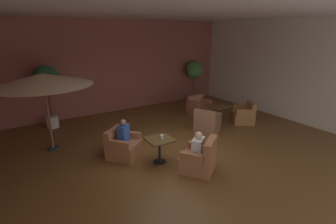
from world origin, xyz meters
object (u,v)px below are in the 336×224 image
at_px(armchair_front_left_east, 200,159).
at_px(armchair_front_right_north, 244,115).
at_px(armchair_front_left_north, 123,146).
at_px(iced_drink_cup, 162,137).
at_px(armchair_front_right_south, 207,123).
at_px(patio_umbrella_tall_red, 43,80).
at_px(patron_by_window, 198,146).
at_px(cafe_table_front_right, 217,110).
at_px(cafe_table_front_left, 159,144).
at_px(potted_tree_left_corner, 47,83).
at_px(patron_blue_shirt, 123,132).
at_px(potted_tree_mid_left, 194,72).
at_px(armchair_front_right_east, 199,108).

bearing_deg(armchair_front_left_east, armchair_front_right_north, 26.46).
bearing_deg(armchair_front_left_north, armchair_front_right_north, 1.01).
bearing_deg(armchair_front_left_north, iced_drink_cup, -49.16).
distance_m(armchair_front_left_east, armchair_front_right_south, 2.65).
bearing_deg(patio_umbrella_tall_red, patron_by_window, -47.63).
bearing_deg(armchair_front_left_east, armchair_front_left_north, 127.58).
height_order(patio_umbrella_tall_red, patron_by_window, patio_umbrella_tall_red).
xyz_separation_m(cafe_table_front_right, iced_drink_cup, (-3.36, -1.52, 0.21)).
relative_size(cafe_table_front_left, armchair_front_right_south, 0.66).
distance_m(armchair_front_right_north, armchair_front_right_south, 1.78).
distance_m(armchair_front_right_south, potted_tree_left_corner, 5.76).
bearing_deg(cafe_table_front_left, cafe_table_front_right, 23.61).
relative_size(armchair_front_left_north, patron_blue_shirt, 1.67).
xyz_separation_m(patron_blue_shirt, patron_by_window, (1.27, -1.65, -0.05)).
distance_m(cafe_table_front_right, potted_tree_mid_left, 3.33).
height_order(armchair_front_left_east, armchair_front_right_south, armchair_front_left_east).
bearing_deg(armchair_front_right_north, armchair_front_right_east, 120.08).
bearing_deg(armchair_front_right_east, potted_tree_mid_left, 57.45).
bearing_deg(potted_tree_left_corner, armchair_front_left_north, -69.24).
bearing_deg(potted_tree_left_corner, armchair_front_right_north, -28.26).
relative_size(armchair_front_left_north, armchair_front_left_east, 1.03).
xyz_separation_m(armchair_front_right_north, patron_by_window, (-3.68, -1.77, 0.37)).
height_order(armchair_front_right_north, patron_blue_shirt, patron_blue_shirt).
height_order(armchair_front_left_north, patron_blue_shirt, patron_blue_shirt).
bearing_deg(armchair_front_left_north, patio_umbrella_tall_red, 136.96).
bearing_deg(patio_umbrella_tall_red, armchair_front_left_north, -43.04).
height_order(cafe_table_front_right, patio_umbrella_tall_red, patio_umbrella_tall_red).
relative_size(armchair_front_left_east, potted_tree_mid_left, 0.54).
height_order(armchair_front_left_east, patron_blue_shirt, patron_blue_shirt).
relative_size(armchair_front_right_east, patron_blue_shirt, 1.25).
relative_size(armchair_front_left_east, patron_blue_shirt, 1.62).
bearing_deg(cafe_table_front_left, potted_tree_mid_left, 44.17).
height_order(armchair_front_right_east, patio_umbrella_tall_red, patio_umbrella_tall_red).
distance_m(potted_tree_left_corner, iced_drink_cup, 4.89).
relative_size(armchair_front_left_north, patio_umbrella_tall_red, 0.42).
xyz_separation_m(cafe_table_front_right, armchair_front_right_south, (-0.91, -0.50, -0.20)).
xyz_separation_m(armchair_front_left_east, patio_umbrella_tall_red, (-2.93, 3.22, 1.78)).
relative_size(cafe_table_front_left, armchair_front_right_north, 0.67).
bearing_deg(patron_blue_shirt, iced_drink_cup, -49.12).
relative_size(armchair_front_right_north, iced_drink_cup, 9.23).
xyz_separation_m(cafe_table_front_left, cafe_table_front_right, (3.42, 1.49, -0.00)).
relative_size(armchair_front_right_north, patio_umbrella_tall_red, 0.39).
xyz_separation_m(armchair_front_left_north, patron_blue_shirt, (0.03, -0.03, 0.43)).
bearing_deg(armchair_front_left_north, patron_by_window, -52.37).
bearing_deg(armchair_front_left_north, armchair_front_right_south, 2.77).
bearing_deg(potted_tree_mid_left, armchair_front_left_north, -145.54).
bearing_deg(patio_umbrella_tall_red, cafe_table_front_right, -8.35).
bearing_deg(armchair_front_right_south, patron_blue_shirt, -176.64).
bearing_deg(patio_umbrella_tall_red, armchair_front_right_north, -12.08).
distance_m(patio_umbrella_tall_red, patron_by_window, 4.53).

